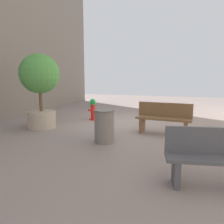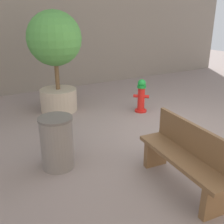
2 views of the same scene
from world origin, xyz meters
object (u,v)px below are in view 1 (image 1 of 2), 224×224
Objects in this scene: bench_near at (164,118)px; bench_far at (222,157)px; planter_tree at (40,82)px; fire_hydrant at (93,109)px; trash_bin at (104,126)px.

bench_far is at bearing 110.90° from bench_near.
planter_tree is (5.27, -2.64, 1.06)m from bench_far.
fire_hydrant is 3.14m from trash_bin.
bench_near reaches higher than fire_hydrant.
trash_bin is (2.63, -1.70, -0.06)m from bench_far.
fire_hydrant is at bearing -24.10° from bench_near.
bench_far reaches higher than trash_bin.
bench_near is 1.92× the size of trash_bin.
planter_tree is 2.84× the size of trash_bin.
trash_bin is (-2.64, 0.94, -1.12)m from planter_tree.
bench_near is at bearing 155.90° from fire_hydrant.
bench_far is at bearing 132.84° from fire_hydrant.
trash_bin is at bearing 45.25° from bench_near.
trash_bin is (1.43, 1.44, -0.05)m from bench_near.
bench_far is at bearing 153.40° from planter_tree.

